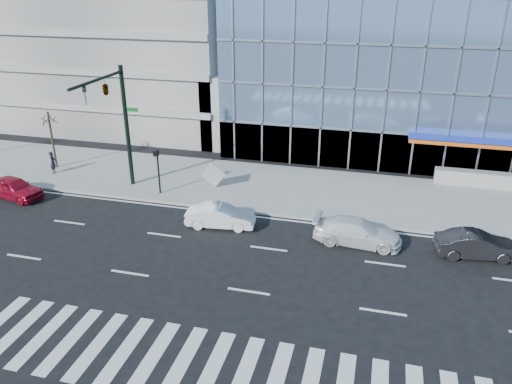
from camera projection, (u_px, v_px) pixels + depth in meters
The scene contains 14 objects.
ground at pixel (269, 249), 26.39m from camera, with size 160.00×160.00×0.00m, color black.
sidewalk at pixel (296, 189), 33.45m from camera, with size 120.00×8.00×0.15m, color gray.
theatre_building at pixel (496, 47), 43.18m from camera, with size 42.00×26.00×15.00m, color #7CA1D0.
parking_garage at pixel (135, 10), 50.03m from camera, with size 24.00×24.00×20.00m, color gray.
ramp_block at pixel (249, 106), 42.52m from camera, with size 6.00×8.00×6.00m, color gray.
traffic_signal at pixel (112, 102), 30.50m from camera, with size 1.14×5.74×8.00m.
ped_signal_post at pixel (158, 165), 31.88m from camera, with size 0.30×0.33×3.00m.
street_tree_near at pixel (49, 119), 35.68m from camera, with size 1.10×1.10×4.23m.
white_suv at pixel (357, 232), 26.69m from camera, with size 1.91×4.69×1.36m, color white.
white_sedan at pixel (221, 216), 28.48m from camera, with size 1.38×3.95×1.30m, color white.
dark_sedan at pixel (477, 245), 25.40m from camera, with size 1.42×4.09×1.35m, color black.
red_sedan at pixel (14, 188), 32.13m from camera, with size 1.64×4.07×1.39m, color maroon.
pedestrian at pixel (53, 162), 35.71m from camera, with size 0.59×0.39×1.61m, color black.
tilted_panel at pixel (213, 175), 33.26m from camera, with size 1.30×0.06×1.30m, color #A4A4A4.
Camera 1 is at (5.14, -22.38, 13.36)m, focal length 35.00 mm.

